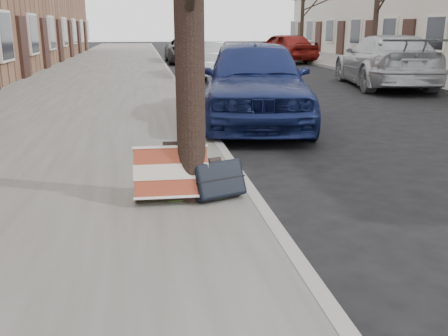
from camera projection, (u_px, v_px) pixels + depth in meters
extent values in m
plane|color=black|center=(411.00, 230.00, 4.47)|extent=(120.00, 120.00, 0.00)
cube|color=gray|center=(103.00, 75.00, 18.12)|extent=(5.00, 70.00, 0.12)
cube|color=gray|center=(398.00, 71.00, 19.90)|extent=(4.00, 70.00, 0.12)
cube|color=black|center=(177.00, 187.00, 5.26)|extent=(0.85, 0.85, 0.02)
cube|color=maroon|center=(171.00, 174.00, 4.82)|extent=(0.71, 0.40, 0.54)
cube|color=black|center=(218.00, 179.00, 4.88)|extent=(0.58, 0.46, 0.40)
imported|color=#151F51|center=(254.00, 81.00, 9.21)|extent=(2.57, 4.88, 1.58)
imported|color=#A5A9AE|center=(206.00, 60.00, 17.79)|extent=(2.31, 4.03, 1.26)
imported|color=#3C3B41|center=(188.00, 50.00, 24.99)|extent=(2.19, 4.72, 1.31)
imported|color=#A3A6AA|center=(385.00, 61.00, 14.93)|extent=(3.04, 5.57, 1.53)
imported|color=maroon|center=(283.00, 48.00, 25.35)|extent=(2.93, 4.66, 1.48)
cylinder|color=black|center=(377.00, 5.00, 20.15)|extent=(0.21, 0.21, 4.98)
cylinder|color=black|center=(302.00, 16.00, 29.40)|extent=(0.21, 0.21, 4.51)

